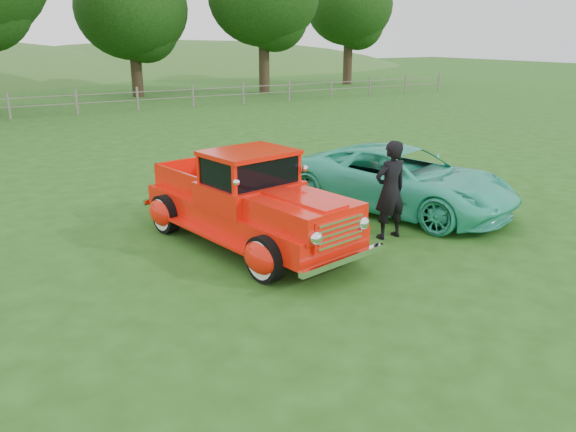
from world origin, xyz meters
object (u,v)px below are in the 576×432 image
teal_sedan (401,179)px  tree_near_east (132,9)px  tree_far_east (349,6)px  man (390,190)px  red_pickup (248,203)px

teal_sedan → tree_near_east: bearing=67.4°
tree_far_east → man: bearing=-124.6°
red_pickup → man: bearing=-33.9°
tree_near_east → teal_sedan: size_ratio=1.66×
teal_sedan → tree_far_east: bearing=37.3°
tree_near_east → man: tree_near_east is taller
tree_near_east → teal_sedan: 27.43m
red_pickup → man: (2.48, -1.04, 0.15)m
tree_near_east → teal_sedan: bearing=-93.8°
teal_sedan → man: size_ratio=2.66×
red_pickup → man: 2.69m
tree_far_east → teal_sedan: 34.11m
tree_near_east → tree_far_east: (17.00, 1.00, 0.61)m
tree_far_east → man: size_ratio=4.69×
tree_near_east → red_pickup: (-5.67, -27.24, -4.45)m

